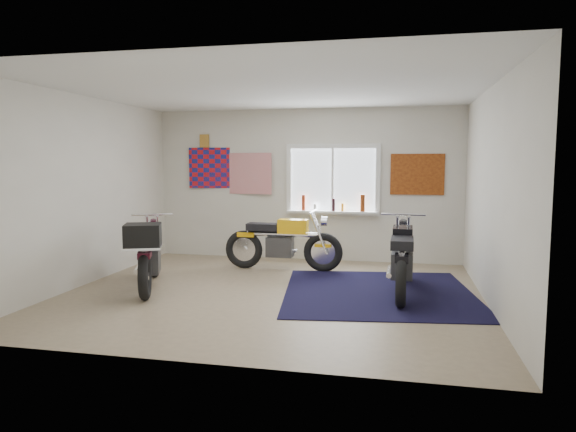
% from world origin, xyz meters
% --- Properties ---
extents(ground, '(5.50, 5.50, 0.00)m').
position_xyz_m(ground, '(0.00, 0.00, 0.00)').
color(ground, '#9E896B').
rests_on(ground, ground).
extents(room_shell, '(5.50, 5.50, 5.50)m').
position_xyz_m(room_shell, '(0.00, 0.00, 1.64)').
color(room_shell, white).
rests_on(room_shell, ground).
extents(navy_rug, '(2.82, 2.91, 0.01)m').
position_xyz_m(navy_rug, '(1.41, 0.31, 0.01)').
color(navy_rug, black).
rests_on(navy_rug, ground).
extents(window_assembly, '(1.66, 0.17, 1.26)m').
position_xyz_m(window_assembly, '(0.50, 2.47, 1.37)').
color(window_assembly, white).
rests_on(window_assembly, room_shell).
extents(oil_bottles, '(1.13, 0.09, 0.30)m').
position_xyz_m(oil_bottles, '(0.66, 2.40, 1.02)').
color(oil_bottles, maroon).
rests_on(oil_bottles, window_assembly).
extents(flag_display, '(1.60, 0.10, 1.17)m').
position_xyz_m(flag_display, '(-1.90, 2.48, 2.15)').
color(flag_display, red).
rests_on(flag_display, room_shell).
extents(triumph_poster, '(0.90, 0.03, 0.70)m').
position_xyz_m(triumph_poster, '(1.95, 2.48, 1.55)').
color(triumph_poster, '#A54C14').
rests_on(triumph_poster, room_shell).
extents(yellow_triumph, '(1.96, 0.59, 0.99)m').
position_xyz_m(yellow_triumph, '(-0.20, 1.50, 0.43)').
color(yellow_triumph, black).
rests_on(yellow_triumph, ground).
extents(black_chrome_bike, '(0.62, 2.03, 1.04)m').
position_xyz_m(black_chrome_bike, '(1.71, 0.35, 0.46)').
color(black_chrome_bike, black).
rests_on(black_chrome_bike, navy_rug).
extents(maroon_tourer, '(1.03, 1.93, 1.01)m').
position_xyz_m(maroon_tourer, '(-1.69, -0.20, 0.52)').
color(maroon_tourer, black).
rests_on(maroon_tourer, ground).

